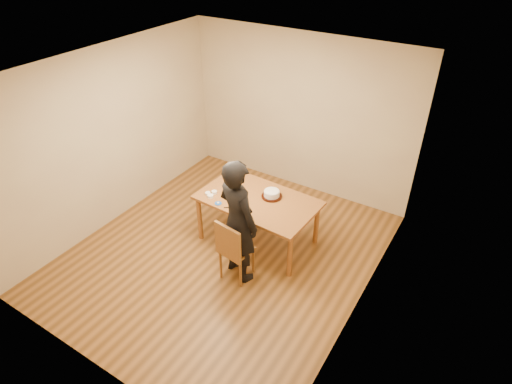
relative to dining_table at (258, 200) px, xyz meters
The scene contains 16 objects.
room_shell 0.69m from the dining_table, 147.02° to the right, with size 4.00×4.50×2.70m.
dining_table is the anchor object (origin of this frame).
dining_chair 0.84m from the dining_table, 79.05° to the right, with size 0.37×0.37×0.04m, color brown.
cake_plate 0.21m from the dining_table, 47.19° to the left, with size 0.30×0.30×0.02m, color red.
cake 0.22m from the dining_table, 47.19° to the left, with size 0.22×0.22×0.07m, color white.
frosting_dome 0.24m from the dining_table, 47.19° to the left, with size 0.22×0.22×0.03m, color white.
frosting_tub 0.37m from the dining_table, 106.07° to the right, with size 0.10×0.10×0.09m, color white.
frosting_lid 0.57m from the dining_table, 136.78° to the right, with size 0.10×0.10×0.01m, color #1948A8.
frosting_dollop 0.57m from the dining_table, 136.78° to the right, with size 0.04×0.04×0.02m, color white.
ramekin_green 0.68m from the dining_table, 151.86° to the right, with size 0.09×0.09×0.04m, color white.
ramekin_yellow 0.65m from the dining_table, 161.51° to the right, with size 0.08×0.08×0.04m, color white.
ramekin_multi 0.73m from the dining_table, 157.40° to the right, with size 0.08×0.08×0.04m, color white.
candy_box_pink 0.66m from the dining_table, 156.08° to the left, with size 0.14×0.07×0.02m, color #C72E65.
candy_box_green 0.67m from the dining_table, 155.94° to the left, with size 0.15×0.07×0.02m, color green.
spatula 0.45m from the dining_table, 119.74° to the right, with size 0.16×0.01×0.01m, color black.
person 0.76m from the dining_table, 78.39° to the right, with size 0.65×0.42×1.77m, color black.
Camera 1 is at (2.89, -3.77, 4.20)m, focal length 30.00 mm.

